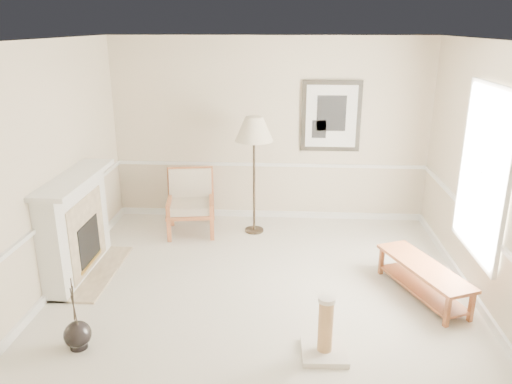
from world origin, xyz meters
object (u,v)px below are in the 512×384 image
(floor_vase, at_px, (78,335))
(scratching_post, at_px, (325,337))
(armchair, at_px, (191,199))
(floor_lamp, at_px, (254,132))
(bench, at_px, (423,275))

(floor_vase, relative_size, scratching_post, 1.25)
(floor_vase, relative_size, armchair, 0.83)
(armchair, relative_size, scratching_post, 1.51)
(armchair, height_order, scratching_post, armchair)
(floor_lamp, bearing_deg, armchair, -179.82)
(floor_vase, distance_m, bench, 3.86)
(armchair, xyz_separation_m, floor_lamp, (0.98, 0.00, 1.05))
(bench, xyz_separation_m, scratching_post, (-1.22, -1.19, -0.06))
(armchair, bearing_deg, floor_lamp, -8.73)
(floor_vase, xyz_separation_m, floor_lamp, (1.54, 3.05, 1.42))
(floor_lamp, distance_m, bench, 3.06)
(armchair, bearing_deg, floor_vase, -109.43)
(floor_vase, height_order, armchair, armchair)
(bench, bearing_deg, armchair, 149.68)
(bench, relative_size, scratching_post, 2.27)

